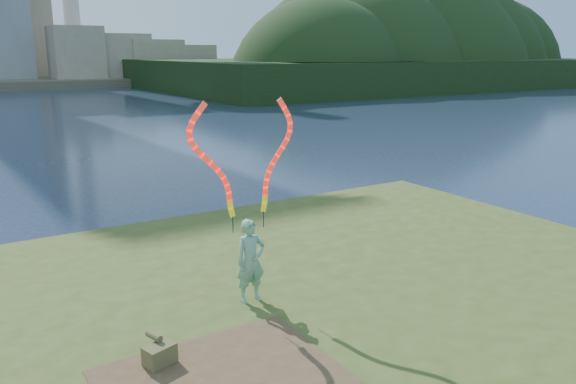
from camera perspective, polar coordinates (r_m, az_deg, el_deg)
ground at (r=11.74m, az=-2.91°, el=-12.18°), size 320.00×320.00×0.00m
grassy_knoll at (r=9.87m, az=3.81°, el=-15.41°), size 20.00×18.00×0.80m
wooded_hill at (r=94.82m, az=11.27°, el=10.79°), size 78.00×50.00×63.00m
woman_with_ribbons at (r=9.92m, az=-3.93°, el=-3.33°), size 2.01×0.37×3.92m
canvas_bag at (r=8.60m, az=-12.95°, el=-15.72°), size 0.50×0.56×0.41m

